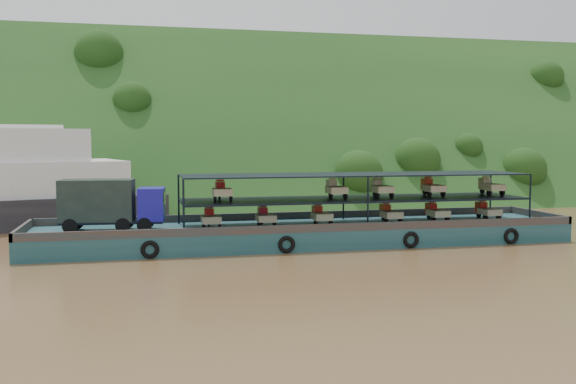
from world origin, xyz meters
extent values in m
plane|color=brown|center=(0.00, 0.00, 0.00)|extent=(160.00, 160.00, 0.00)
cube|color=#143513|center=(0.00, 36.00, 0.00)|extent=(140.00, 39.60, 39.60)
cube|color=#134044|center=(-1.48, 0.50, 0.60)|extent=(35.00, 7.00, 1.20)
cube|color=#592D19|center=(-1.48, 3.90, 1.45)|extent=(35.00, 0.20, 0.50)
cube|color=#592D19|center=(-1.48, -2.90, 1.45)|extent=(35.00, 0.20, 0.50)
cube|color=#592D19|center=(15.92, 0.50, 1.45)|extent=(0.20, 7.00, 0.50)
cube|color=#592D19|center=(-18.88, 0.50, 1.45)|extent=(0.20, 7.00, 0.50)
torus|color=black|center=(-11.48, -3.05, 0.55)|extent=(1.06, 0.26, 1.06)
torus|color=black|center=(-3.48, -3.05, 0.55)|extent=(1.06, 0.26, 1.06)
torus|color=black|center=(4.52, -3.05, 0.55)|extent=(1.06, 0.26, 1.06)
torus|color=black|center=(11.52, -3.05, 0.55)|extent=(1.06, 0.26, 1.06)
cylinder|color=black|center=(-16.08, -0.09, 1.65)|extent=(0.94, 0.41, 0.91)
cylinder|color=black|center=(-15.88, 1.81, 1.65)|extent=(0.94, 0.41, 0.91)
cylinder|color=black|center=(-13.01, -0.42, 1.65)|extent=(0.94, 0.41, 0.91)
cylinder|color=black|center=(-12.81, 1.48, 1.65)|extent=(0.94, 0.41, 0.91)
cylinder|color=black|center=(-11.74, -0.55, 1.65)|extent=(0.94, 0.41, 0.91)
cylinder|color=black|center=(-11.54, 1.34, 1.65)|extent=(0.94, 0.41, 0.91)
cube|color=black|center=(-13.63, 0.61, 1.79)|extent=(6.36, 2.64, 0.18)
cube|color=#1B1592|center=(-11.28, 0.36, 2.84)|extent=(1.77, 2.33, 2.00)
cube|color=black|center=(-10.51, 0.28, 3.20)|extent=(0.25, 1.81, 0.82)
cube|color=black|center=(-14.54, 0.70, 3.11)|extent=(4.57, 2.63, 2.55)
cube|color=black|center=(2.02, 0.50, 2.86)|extent=(23.00, 5.00, 0.12)
cube|color=black|center=(2.02, 0.50, 4.50)|extent=(23.00, 5.00, 0.08)
cylinder|color=black|center=(-9.48, -2.00, 2.85)|extent=(0.12, 0.12, 3.30)
cylinder|color=black|center=(-9.48, 3.00, 2.85)|extent=(0.12, 0.12, 3.30)
cylinder|color=black|center=(2.02, -2.00, 2.85)|extent=(0.12, 0.12, 3.30)
cylinder|color=black|center=(2.02, 3.00, 2.85)|extent=(0.12, 0.12, 3.30)
cylinder|color=black|center=(13.52, -2.00, 2.85)|extent=(0.12, 0.12, 3.30)
cylinder|color=black|center=(13.52, 3.00, 2.85)|extent=(0.12, 0.12, 3.30)
cylinder|color=black|center=(-7.65, 1.55, 1.46)|extent=(0.12, 0.52, 0.52)
cylinder|color=black|center=(-8.15, -0.25, 1.46)|extent=(0.14, 0.52, 0.52)
cylinder|color=black|center=(-7.15, -0.25, 1.46)|extent=(0.14, 0.52, 0.52)
cube|color=#C5B98B|center=(-7.65, 0.10, 1.80)|extent=(1.15, 1.50, 0.44)
cube|color=#BB0E0C|center=(-7.65, 1.25, 1.98)|extent=(0.55, 0.80, 0.80)
cube|color=#BB0E0C|center=(-7.65, 1.05, 2.48)|extent=(0.50, 0.10, 0.10)
cylinder|color=black|center=(-4.13, 1.55, 1.46)|extent=(0.12, 0.52, 0.52)
cylinder|color=black|center=(-4.63, -0.25, 1.46)|extent=(0.14, 0.52, 0.52)
cylinder|color=black|center=(-3.63, -0.25, 1.46)|extent=(0.14, 0.52, 0.52)
cube|color=#C1B488|center=(-4.13, 0.10, 1.80)|extent=(1.15, 1.50, 0.44)
cube|color=#B20B20|center=(-4.13, 1.25, 1.98)|extent=(0.55, 0.80, 0.80)
cube|color=#B20B20|center=(-4.13, 1.05, 2.48)|extent=(0.50, 0.10, 0.10)
cylinder|color=black|center=(-0.40, 1.55, 1.46)|extent=(0.12, 0.52, 0.52)
cylinder|color=black|center=(-0.90, -0.25, 1.46)|extent=(0.14, 0.52, 0.52)
cylinder|color=black|center=(0.10, -0.25, 1.46)|extent=(0.14, 0.52, 0.52)
cube|color=beige|center=(-0.40, 0.10, 1.80)|extent=(1.15, 1.50, 0.44)
cube|color=red|center=(-0.40, 1.25, 1.98)|extent=(0.55, 0.80, 0.80)
cube|color=red|center=(-0.40, 1.05, 2.48)|extent=(0.50, 0.10, 0.10)
cylinder|color=black|center=(4.46, 1.55, 1.46)|extent=(0.12, 0.52, 0.52)
cylinder|color=black|center=(3.96, -0.25, 1.46)|extent=(0.14, 0.52, 0.52)
cylinder|color=black|center=(4.96, -0.25, 1.46)|extent=(0.14, 0.52, 0.52)
cube|color=beige|center=(4.46, 0.10, 1.80)|extent=(1.15, 1.50, 0.44)
cube|color=#B9290C|center=(4.46, 1.25, 1.98)|extent=(0.55, 0.80, 0.80)
cube|color=#B9290C|center=(4.46, 1.05, 2.48)|extent=(0.50, 0.10, 0.10)
cylinder|color=black|center=(7.89, 1.55, 1.46)|extent=(0.12, 0.52, 0.52)
cylinder|color=black|center=(7.39, -0.25, 1.46)|extent=(0.14, 0.52, 0.52)
cylinder|color=black|center=(8.39, -0.25, 1.46)|extent=(0.14, 0.52, 0.52)
cube|color=beige|center=(7.89, 0.10, 1.80)|extent=(1.15, 1.50, 0.44)
cube|color=red|center=(7.89, 1.25, 1.98)|extent=(0.55, 0.80, 0.80)
cube|color=red|center=(7.89, 1.05, 2.48)|extent=(0.50, 0.10, 0.10)
cylinder|color=black|center=(11.77, 1.55, 1.46)|extent=(0.12, 0.52, 0.52)
cylinder|color=black|center=(11.27, -0.25, 1.46)|extent=(0.14, 0.52, 0.52)
cylinder|color=black|center=(12.27, -0.25, 1.46)|extent=(0.14, 0.52, 0.52)
cube|color=beige|center=(11.77, 0.10, 1.80)|extent=(1.15, 1.50, 0.44)
cube|color=#AF140B|center=(11.77, 1.25, 1.98)|extent=(0.55, 0.80, 0.80)
cube|color=#AF140B|center=(11.77, 1.05, 2.48)|extent=(0.50, 0.10, 0.10)
cylinder|color=black|center=(-6.93, 1.55, 3.18)|extent=(0.12, 0.52, 0.52)
cylinder|color=black|center=(-7.43, -0.25, 3.18)|extent=(0.14, 0.52, 0.52)
cylinder|color=black|center=(-6.43, -0.25, 3.18)|extent=(0.14, 0.52, 0.52)
cube|color=beige|center=(-6.93, 0.10, 3.52)|extent=(1.15, 1.50, 0.44)
cube|color=#A80B0B|center=(-6.93, 1.25, 3.70)|extent=(0.55, 0.80, 0.80)
cube|color=#A80B0B|center=(-6.93, 1.05, 4.20)|extent=(0.50, 0.10, 0.10)
cylinder|color=black|center=(0.60, 1.55, 3.18)|extent=(0.12, 0.52, 0.52)
cylinder|color=black|center=(0.10, -0.25, 3.18)|extent=(0.14, 0.52, 0.52)
cylinder|color=black|center=(1.10, -0.25, 3.18)|extent=(0.14, 0.52, 0.52)
cube|color=#C2BD89|center=(0.60, 0.10, 3.52)|extent=(1.15, 1.50, 0.44)
cube|color=beige|center=(0.60, 1.25, 3.70)|extent=(0.55, 0.80, 0.80)
cube|color=beige|center=(0.60, 1.05, 4.20)|extent=(0.50, 0.10, 0.10)
cylinder|color=black|center=(3.81, 1.55, 3.18)|extent=(0.12, 0.52, 0.52)
cylinder|color=black|center=(3.31, -0.25, 3.18)|extent=(0.14, 0.52, 0.52)
cylinder|color=black|center=(4.31, -0.25, 3.18)|extent=(0.14, 0.52, 0.52)
cube|color=#C3BD8A|center=(3.81, 0.10, 3.52)|extent=(1.15, 1.50, 0.44)
cube|color=tan|center=(3.81, 1.25, 3.70)|extent=(0.55, 0.80, 0.80)
cube|color=tan|center=(3.81, 1.05, 4.20)|extent=(0.50, 0.10, 0.10)
cylinder|color=black|center=(7.53, 1.55, 3.18)|extent=(0.12, 0.52, 0.52)
cylinder|color=black|center=(7.03, -0.25, 3.18)|extent=(0.14, 0.52, 0.52)
cylinder|color=black|center=(8.03, -0.25, 3.18)|extent=(0.14, 0.52, 0.52)
cube|color=#C4AE8B|center=(7.53, 0.10, 3.52)|extent=(1.15, 1.50, 0.44)
cube|color=red|center=(7.53, 1.25, 3.70)|extent=(0.55, 0.80, 0.80)
cube|color=red|center=(7.53, 1.05, 4.20)|extent=(0.50, 0.10, 0.10)
cylinder|color=black|center=(11.99, 1.55, 3.18)|extent=(0.12, 0.52, 0.52)
cylinder|color=black|center=(11.49, -0.25, 3.18)|extent=(0.14, 0.52, 0.52)
cylinder|color=black|center=(12.49, -0.25, 3.18)|extent=(0.14, 0.52, 0.52)
cube|color=#BFB687|center=(11.99, 0.10, 3.52)|extent=(1.15, 1.50, 0.44)
cube|color=#C1B688|center=(11.99, 1.25, 3.70)|extent=(0.55, 0.80, 0.80)
cube|color=#C1B688|center=(11.99, 1.05, 4.20)|extent=(0.50, 0.10, 0.10)
camera|label=1|loc=(-11.92, -40.03, 6.77)|focal=40.00mm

